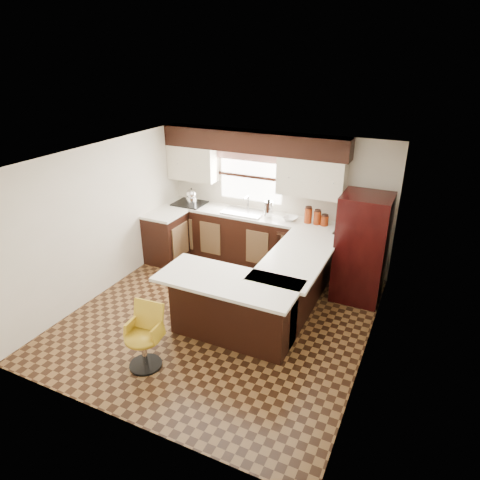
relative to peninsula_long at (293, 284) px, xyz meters
The scene contains 30 objects.
floor 1.18m from the peninsula_long, 145.22° to the right, with size 4.40×4.40×0.00m, color #49301A.
ceiling 2.24m from the peninsula_long, 145.22° to the right, with size 4.40×4.40×0.00m, color silver.
wall_back 1.96m from the peninsula_long, 119.74° to the left, with size 4.40×4.40×0.00m, color beige.
wall_front 3.06m from the peninsula_long, 107.67° to the right, with size 4.40×4.40×0.00m, color beige.
wall_left 3.15m from the peninsula_long, 168.23° to the right, with size 4.40×4.40×0.00m, color beige.
wall_right 1.55m from the peninsula_long, 27.51° to the right, with size 4.40×4.40×0.00m, color beige.
base_cab_back 1.86m from the peninsula_long, 136.64° to the left, with size 3.30×0.60×0.90m, color black.
base_cab_left 2.77m from the peninsula_long, 166.97° to the left, with size 0.60×0.70×0.90m, color black.
counter_back 1.92m from the peninsula_long, 136.64° to the left, with size 3.30×0.60×0.04m, color silver.
counter_left 2.81m from the peninsula_long, 166.97° to the left, with size 0.60×0.70×0.04m, color silver.
soffit 2.60m from the peninsula_long, 132.88° to the left, with size 3.40×0.35×0.36m, color black.
upper_cab_left 3.15m from the peninsula_long, 150.95° to the left, with size 0.94×0.35×0.64m, color beige.
upper_cab_right 1.90m from the peninsula_long, 98.93° to the left, with size 1.14×0.35×0.64m, color beige.
window_pane 2.36m from the peninsula_long, 132.00° to the left, with size 1.20×0.02×0.90m, color white.
valance 2.54m from the peninsula_long, 132.74° to the left, with size 1.30×0.06×0.18m, color #D19B93.
sink 1.95m from the peninsula_long, 138.13° to the left, with size 0.75×0.45×0.03m, color #B2B2B7.
dishwasher 1.05m from the peninsula_long, 109.47° to the left, with size 0.58×0.03×0.78m, color black.
cooktop 2.89m from the peninsula_long, 153.80° to the left, with size 0.58×0.50×0.03m, color black.
peninsula_long is the anchor object (origin of this frame).
peninsula_return 1.11m from the peninsula_long, 118.30° to the right, with size 1.65×0.60×0.90m, color black.
counter_pen_long 0.48m from the peninsula_long, ahead, with size 0.84×1.95×0.04m, color silver.
counter_pen_return 1.29m from the peninsula_long, 117.10° to the right, with size 1.89×0.84×0.04m, color silver.
refrigerator 1.23m from the peninsula_long, 45.83° to the left, with size 0.74×0.71×1.72m, color black.
bar_chair 2.36m from the peninsula_long, 122.00° to the right, with size 0.45×0.45×0.84m, color #BA951F, non-canonical shape.
kettle 2.87m from the peninsula_long, 153.30° to the left, with size 0.22×0.22×0.30m, color silver, non-canonical shape.
percolator 1.70m from the peninsula_long, 125.94° to the left, with size 0.15×0.15×0.28m, color silver.
mixing_bowl 1.47m from the peninsula_long, 111.94° to the left, with size 0.25×0.25×0.06m, color white.
canister_large 1.45m from the peninsula_long, 98.90° to the left, with size 0.13×0.13×0.26m, color maroon.
canister_med 1.43m from the peninsula_long, 91.89° to the left, with size 0.12×0.12×0.23m, color maroon.
canister_small 1.42m from the peninsula_long, 86.18° to the left, with size 0.13×0.13×0.17m, color maroon.
Camera 1 is at (2.58, -4.75, 3.68)m, focal length 32.00 mm.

